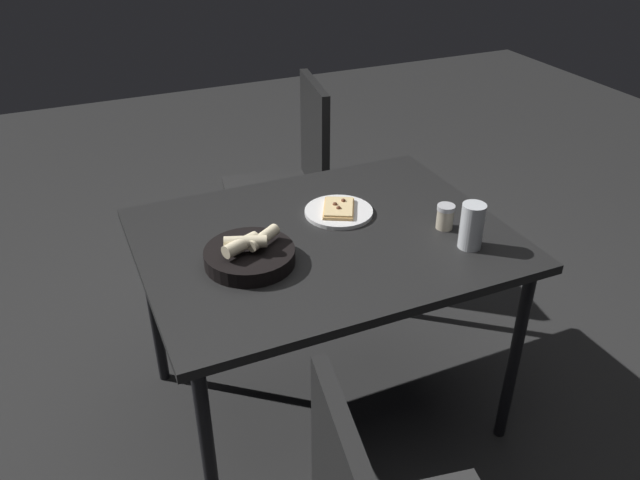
{
  "coord_description": "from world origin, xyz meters",
  "views": [
    {
      "loc": [
        1.62,
        -0.73,
        1.8
      ],
      "look_at": [
        0.07,
        -0.05,
        0.78
      ],
      "focal_mm": 35.87,
      "sensor_mm": 36.0,
      "label": 1
    }
  ],
  "objects_px": {
    "pizza_plate": "(339,211)",
    "beer_glass": "(471,229)",
    "dining_table": "(324,252)",
    "bread_basket": "(250,255)",
    "chair_far": "(292,173)",
    "pepper_shaker": "(445,218)"
  },
  "relations": [
    {
      "from": "pizza_plate",
      "to": "pepper_shaker",
      "type": "xyz_separation_m",
      "value": [
        0.23,
        0.28,
        0.03
      ]
    },
    {
      "from": "dining_table",
      "to": "beer_glass",
      "type": "relative_size",
      "value": 7.91
    },
    {
      "from": "bread_basket",
      "to": "pizza_plate",
      "type": "bearing_deg",
      "value": 114.98
    },
    {
      "from": "beer_glass",
      "to": "chair_far",
      "type": "relative_size",
      "value": 0.15
    },
    {
      "from": "beer_glass",
      "to": "chair_far",
      "type": "xyz_separation_m",
      "value": [
        -1.17,
        -0.14,
        -0.28
      ]
    },
    {
      "from": "pizza_plate",
      "to": "chair_far",
      "type": "xyz_separation_m",
      "value": [
        -0.81,
        0.14,
        -0.23
      ]
    },
    {
      "from": "pizza_plate",
      "to": "beer_glass",
      "type": "relative_size",
      "value": 1.58
    },
    {
      "from": "bread_basket",
      "to": "chair_far",
      "type": "distance_m",
      "value": 1.14
    },
    {
      "from": "bread_basket",
      "to": "pepper_shaker",
      "type": "height_order",
      "value": "bread_basket"
    },
    {
      "from": "dining_table",
      "to": "chair_far",
      "type": "distance_m",
      "value": 0.97
    },
    {
      "from": "pizza_plate",
      "to": "chair_far",
      "type": "height_order",
      "value": "chair_far"
    },
    {
      "from": "bread_basket",
      "to": "chair_far",
      "type": "xyz_separation_m",
      "value": [
        -0.98,
        0.52,
        -0.25
      ]
    },
    {
      "from": "dining_table",
      "to": "bread_basket",
      "type": "height_order",
      "value": "bread_basket"
    },
    {
      "from": "dining_table",
      "to": "chair_far",
      "type": "height_order",
      "value": "chair_far"
    },
    {
      "from": "beer_glass",
      "to": "pepper_shaker",
      "type": "bearing_deg",
      "value": -177.17
    },
    {
      "from": "pizza_plate",
      "to": "bread_basket",
      "type": "height_order",
      "value": "bread_basket"
    },
    {
      "from": "dining_table",
      "to": "chair_far",
      "type": "bearing_deg",
      "value": 164.84
    },
    {
      "from": "pizza_plate",
      "to": "bread_basket",
      "type": "bearing_deg",
      "value": -65.02
    },
    {
      "from": "pizza_plate",
      "to": "pepper_shaker",
      "type": "distance_m",
      "value": 0.36
    },
    {
      "from": "bread_basket",
      "to": "pepper_shaker",
      "type": "relative_size",
      "value": 3.28
    },
    {
      "from": "chair_far",
      "to": "pizza_plate",
      "type": "bearing_deg",
      "value": -10.06
    },
    {
      "from": "dining_table",
      "to": "bread_basket",
      "type": "bearing_deg",
      "value": -77.18
    }
  ]
}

